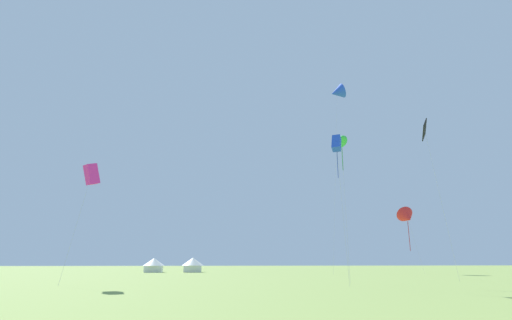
{
  "coord_description": "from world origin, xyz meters",
  "views": [
    {
      "loc": [
        -4.69,
        -4.44,
        1.86
      ],
      "look_at": [
        0.0,
        32.0,
        11.28
      ],
      "focal_mm": 27.95,
      "sensor_mm": 36.0,
      "label": 1
    }
  ],
  "objects": [
    {
      "name": "festival_tent_left",
      "position": [
        -6.58,
        72.7,
        1.45
      ],
      "size": [
        4.03,
        4.03,
        2.62
      ],
      "color": "white",
      "rests_on": "ground"
    },
    {
      "name": "kite_blue_delta",
      "position": [
        16.82,
        55.46,
        29.58
      ],
      "size": [
        3.92,
        2.62,
        31.08
      ],
      "color": "blue",
      "rests_on": "ground"
    },
    {
      "name": "kite_blue_box",
      "position": [
        6.42,
        27.35,
        11.76
      ],
      "size": [
        1.19,
        1.38,
        12.58
      ],
      "color": "blue",
      "rests_on": "ground"
    },
    {
      "name": "kite_red_delta",
      "position": [
        28.69,
        58.1,
        9.08
      ],
      "size": [
        2.91,
        3.69,
        10.85
      ],
      "color": "red",
      "rests_on": "ground"
    },
    {
      "name": "kite_magenta_box",
      "position": [
        -14.82,
        31.85,
        9.44
      ],
      "size": [
        2.08,
        2.22,
        10.44
      ],
      "color": "#E02DA3",
      "rests_on": "ground"
    },
    {
      "name": "festival_tent_right",
      "position": [
        -13.65,
        72.7,
        1.41
      ],
      "size": [
        3.91,
        3.91,
        2.54
      ],
      "color": "white",
      "rests_on": "ground"
    },
    {
      "name": "kite_black_diamond",
      "position": [
        18.08,
        32.86,
        15.3
      ],
      "size": [
        2.3,
        2.25,
        16.69
      ],
      "color": "black",
      "rests_on": "ground"
    },
    {
      "name": "kite_green_parafoil",
      "position": [
        8.81,
        32.66,
        13.63
      ],
      "size": [
        2.18,
        3.85,
        14.17
      ],
      "color": "green",
      "rests_on": "ground"
    }
  ]
}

